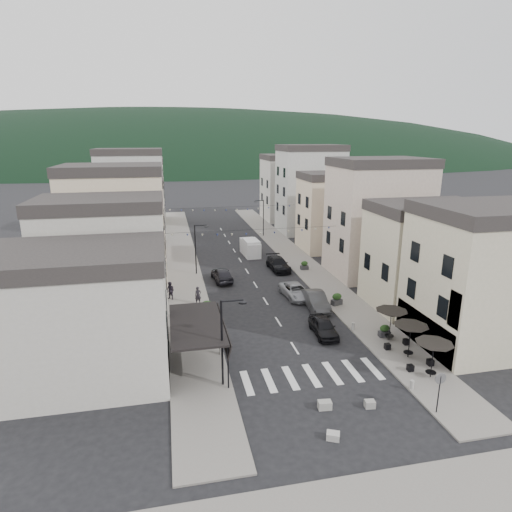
{
  "coord_description": "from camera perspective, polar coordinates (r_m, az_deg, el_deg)",
  "views": [
    {
      "loc": [
        -9.02,
        -22.59,
        15.73
      ],
      "look_at": [
        -0.08,
        20.25,
        3.5
      ],
      "focal_mm": 30.0,
      "sensor_mm": 36.0,
      "label": 1
    }
  ],
  "objects": [
    {
      "name": "sidewalk_right",
      "position": [
        59.15,
        4.87,
        0.19
      ],
      "size": [
        4.0,
        76.0,
        0.12
      ],
      "primitive_type": "cube",
      "color": "slate",
      "rests_on": "ground"
    },
    {
      "name": "planter_rc",
      "position": [
        52.38,
        6.47,
        -1.24
      ],
      "size": [
        0.95,
        0.53,
        1.06
      ],
      "rotation": [
        0.0,
        0.0,
        0.01
      ],
      "color": "#303032",
      "rests_on": "sidewalk_right"
    },
    {
      "name": "bunting_near",
      "position": [
        46.6,
        -0.34,
        3.12
      ],
      "size": [
        19.0,
        0.28,
        0.62
      ],
      "color": "black",
      "rests_on": "ground"
    },
    {
      "name": "planter_lb",
      "position": [
        38.83,
        -10.09,
        -7.56
      ],
      "size": [
        0.91,
        0.53,
        1.0
      ],
      "rotation": [
        0.0,
        0.0,
        0.04
      ],
      "color": "#2C2C2F",
      "rests_on": "sidewalk_left"
    },
    {
      "name": "parked_car_c",
      "position": [
        43.57,
        5.31,
        -4.66
      ],
      "size": [
        2.7,
        5.08,
        1.36
      ],
      "primitive_type": "imported",
      "rotation": [
        0.0,
        0.0,
        0.09
      ],
      "color": "#95969D",
      "rests_on": "ground"
    },
    {
      "name": "concrete_block_c",
      "position": [
        25.3,
        10.24,
        -22.54
      ],
      "size": [
        0.84,
        0.75,
        0.4
      ],
      "primitive_type": "cube",
      "rotation": [
        0.0,
        0.0,
        -0.43
      ],
      "color": "#AAA6A1",
      "rests_on": "ground"
    },
    {
      "name": "parked_car_b",
      "position": [
        41.01,
        7.99,
        -5.9
      ],
      "size": [
        1.93,
        4.91,
        1.59
      ],
      "primitive_type": "imported",
      "rotation": [
        0.0,
        0.0,
        -0.05
      ],
      "color": "#313133",
      "rests_on": "ground"
    },
    {
      "name": "parked_car_d",
      "position": [
        52.26,
        2.98,
        -1.07
      ],
      "size": [
        2.3,
        5.25,
        1.5
      ],
      "primitive_type": "imported",
      "rotation": [
        0.0,
        0.0,
        0.04
      ],
      "color": "black",
      "rests_on": "ground"
    },
    {
      "name": "sidewalk_left",
      "position": [
        56.82,
        -9.79,
        -0.63
      ],
      "size": [
        4.0,
        76.0,
        0.12
      ],
      "primitive_type": "cube",
      "color": "slate",
      "rests_on": "ground"
    },
    {
      "name": "ground",
      "position": [
        28.97,
        8.77,
        -17.48
      ],
      "size": [
        700.0,
        700.0,
        0.0
      ],
      "primitive_type": "plane",
      "color": "black",
      "rests_on": "ground"
    },
    {
      "name": "bistro_building",
      "position": [
        37.08,
        28.37,
        -3.14
      ],
      "size": [
        10.0,
        8.0,
        10.0
      ],
      "primitive_type": "cube",
      "color": "#B8B292",
      "rests_on": "ground"
    },
    {
      "name": "concrete_block_a",
      "position": [
        27.39,
        9.15,
        -19.02
      ],
      "size": [
        0.85,
        0.58,
        0.5
      ],
      "primitive_type": "cube",
      "rotation": [
        0.0,
        0.0,
        -0.1
      ],
      "color": "gray",
      "rests_on": "ground"
    },
    {
      "name": "boutique_building",
      "position": [
        30.67,
        -23.24,
        -8.21
      ],
      "size": [
        12.0,
        8.0,
        8.0
      ],
      "primitive_type": "cube",
      "color": "#AFAAA0",
      "rests_on": "ground"
    },
    {
      "name": "concrete_block_b",
      "position": [
        28.05,
        14.93,
        -18.53
      ],
      "size": [
        0.65,
        0.52,
        0.45
      ],
      "primitive_type": "cube",
      "rotation": [
        0.0,
        0.0,
        -0.11
      ],
      "color": "gray",
      "rests_on": "ground"
    },
    {
      "name": "pedestrian_a",
      "position": [
        41.7,
        -7.74,
        -5.24
      ],
      "size": [
        0.71,
        0.55,
        1.74
      ],
      "primitive_type": "imported",
      "rotation": [
        0.0,
        0.0,
        0.22
      ],
      "color": "black",
      "rests_on": "sidewalk_left"
    },
    {
      "name": "delivery_van",
      "position": [
        58.59,
        -0.76,
        1.18
      ],
      "size": [
        2.14,
        4.89,
        2.3
      ],
      "rotation": [
        0.0,
        0.0,
        0.05
      ],
      "color": "silver",
      "rests_on": "ground"
    },
    {
      "name": "buildings_row_left",
      "position": [
        61.35,
        -16.85,
        5.93
      ],
      "size": [
        10.2,
        54.16,
        14.0
      ],
      "color": "#AFAAA0",
      "rests_on": "ground"
    },
    {
      "name": "parked_car_a",
      "position": [
        35.96,
        8.98,
        -9.28
      ],
      "size": [
        1.83,
        4.22,
        1.42
      ],
      "primitive_type": "imported",
      "rotation": [
        0.0,
        0.0,
        -0.04
      ],
      "color": "black",
      "rests_on": "ground"
    },
    {
      "name": "boutique_awning",
      "position": [
        30.39,
        -7.47,
        -9.05
      ],
      "size": [
        3.77,
        7.5,
        3.28
      ],
      "color": "black",
      "rests_on": "ground"
    },
    {
      "name": "bunting_far",
      "position": [
        62.08,
        -3.29,
        6.25
      ],
      "size": [
        19.0,
        0.28,
        0.62
      ],
      "color": "black",
      "rests_on": "ground"
    },
    {
      "name": "traffic_sign",
      "position": [
        27.83,
        23.3,
        -15.52
      ],
      "size": [
        0.7,
        0.07,
        2.7
      ],
      "color": "black",
      "rests_on": "ground"
    },
    {
      "name": "planter_rb",
      "position": [
        42.0,
        10.72,
        -5.66
      ],
      "size": [
        1.17,
        0.88,
        1.17
      ],
      "rotation": [
        0.0,
        0.0,
        0.33
      ],
      "color": "#333336",
      "rests_on": "sidewalk_right"
    },
    {
      "name": "parked_car_e",
      "position": [
        48.29,
        -4.57,
        -2.46
      ],
      "size": [
        2.29,
        4.79,
        1.58
      ],
      "primitive_type": "imported",
      "rotation": [
        0.0,
        0.0,
        3.24
      ],
      "color": "black",
      "rests_on": "ground"
    },
    {
      "name": "planter_ra",
      "position": [
        36.54,
        16.76,
        -9.53
      ],
      "size": [
        0.91,
        0.51,
        1.02
      ],
      "rotation": [
        0.0,
        0.0,
        0.0
      ],
      "color": "#2C2C2E",
      "rests_on": "sidewalk_right"
    },
    {
      "name": "streetlamp_left_far",
      "position": [
        50.16,
        -7.79,
        1.59
      ],
      "size": [
        1.7,
        0.56,
        6.0
      ],
      "color": "black",
      "rests_on": "ground"
    },
    {
      "name": "buildings_row_right",
      "position": [
        64.38,
        9.86,
        6.98
      ],
      "size": [
        10.2,
        54.16,
        14.5
      ],
      "color": "#B8B292",
      "rests_on": "ground"
    },
    {
      "name": "planter_la",
      "position": [
        39.51,
        -6.56,
        -6.82
      ],
      "size": [
        1.26,
        0.98,
        1.25
      ],
      "rotation": [
        0.0,
        0.0,
        -0.38
      ],
      "color": "#29292B",
      "rests_on": "sidewalk_left"
    },
    {
      "name": "cafe_terrace",
      "position": [
        33.21,
        19.94,
        -9.13
      ],
      "size": [
        2.5,
        8.1,
        2.53
      ],
      "color": "black",
      "rests_on": "ground"
    },
    {
      "name": "streetlamp_right_far",
      "position": [
        69.28,
        0.77,
        5.61
      ],
      "size": [
        1.7,
        0.56,
        6.0
      ],
      "color": "black",
      "rests_on": "ground"
    },
    {
      "name": "hill_backdrop",
      "position": [
        323.1,
        -10.42,
        12.57
      ],
      "size": [
        640.0,
        360.0,
        70.0
      ],
      "primitive_type": "ellipsoid",
      "color": "black",
      "rests_on": "ground"
    },
    {
      "name": "streetlamp_left_near",
      "position": [
        27.56,
        -4.0,
        -10.3
      ],
      "size": [
        1.7,
        0.56,
        6.0
      ],
      "color": "black",
      "rests_on": "ground"
    },
    {
      "name": "bollards",
      "position": [
        33.24,
        5.45,
        -11.89
      ],
      "size": [
        11.66,
        10.26,
        0.6
      ],
      "color": "gray",
      "rests_on": "ground"
    },
    {
      "name": "pedestrian_b",
      "position": [
        43.24,
        -11.35,
        -4.58
      ],
      "size": [
        1.12,
        1.1,
        1.82
      ],
      "primitive_type": "imported",
      "rotation": [
        0.0,
        0.0,
        -0.7
      ],
      "color": "black",
      "rests_on": "sidewalk_left"
    }
  ]
}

